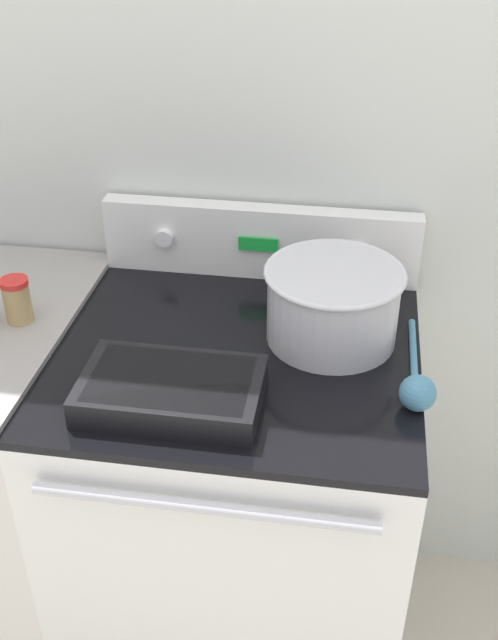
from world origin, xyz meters
TOP-DOWN VIEW (x-y plane):
  - kitchen_wall at (0.00, 0.71)m, footprint 8.00×0.05m
  - stove_range at (0.00, 0.34)m, footprint 0.73×0.71m
  - control_panel at (0.00, 0.65)m, footprint 0.73×0.07m
  - mixing_bowl at (0.18, 0.41)m, footprint 0.28×0.28m
  - casserole_dish at (-0.09, 0.15)m, footprint 0.33×0.20m
  - ladle at (0.35, 0.23)m, footprint 0.07×0.31m
  - spice_jar_red_cap at (-0.47, 0.35)m, footprint 0.06×0.06m

SIDE VIEW (x-z plane):
  - stove_range at x=0.00m, z-range 0.00..0.94m
  - ladle at x=0.35m, z-range 0.93..1.00m
  - casserole_dish at x=-0.09m, z-range 0.94..0.99m
  - spice_jar_red_cap at x=-0.47m, z-range 0.95..1.05m
  - control_panel at x=0.00m, z-range 0.94..1.11m
  - mixing_bowl at x=0.18m, z-range 0.94..1.10m
  - kitchen_wall at x=0.00m, z-range 0.00..2.50m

